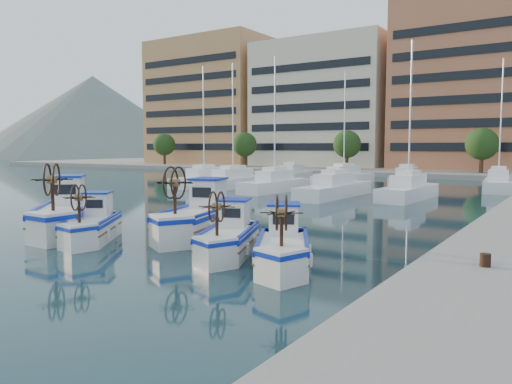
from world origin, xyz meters
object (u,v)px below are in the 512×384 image
Objects in this scene: fishing_boat_d at (229,236)px; fishing_boat_e at (283,246)px; fishing_boat_b at (93,224)px; fishing_boat_a at (64,214)px; fishing_boat_c at (198,217)px.

fishing_boat_e is at bearing -33.33° from fishing_boat_d.
fishing_boat_d is at bearing -27.62° from fishing_boat_b.
fishing_boat_c is (5.56, 2.69, -0.03)m from fishing_boat_a.
fishing_boat_a is 2.50m from fishing_boat_b.
fishing_boat_b is 0.99× the size of fishing_boat_d.
fishing_boat_c is 6.41m from fishing_boat_e.
fishing_boat_a reaches higher than fishing_boat_d.
fishing_boat_c reaches higher than fishing_boat_b.
fishing_boat_d is (6.40, 0.90, -0.01)m from fishing_boat_b.
fishing_boat_a is at bearing -170.06° from fishing_boat_c.
fishing_boat_a is 1.21× the size of fishing_boat_e.
fishing_boat_a is 6.17m from fishing_boat_c.
fishing_boat_e is (2.53, -0.46, 0.01)m from fishing_boat_d.
fishing_boat_b is (2.45, -0.41, -0.21)m from fishing_boat_a.
fishing_boat_c is 1.25× the size of fishing_boat_e.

